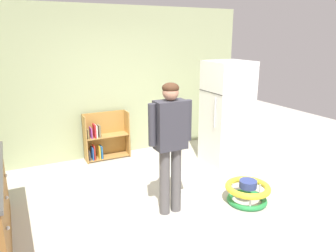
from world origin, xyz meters
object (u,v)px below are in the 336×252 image
Objects in this scene: refrigerator at (227,113)px; standing_person at (170,138)px; bookshelf at (104,138)px; baby_walker at (247,192)px.

standing_person is (-1.64, -1.08, 0.11)m from refrigerator.
bookshelf is at bearing 96.19° from standing_person.
standing_person is 1.36m from baby_walker.
bookshelf is 1.41× the size of baby_walker.
refrigerator reaches higher than standing_person.
standing_person is 2.76× the size of baby_walker.
refrigerator is 1.07× the size of standing_person.
refrigerator is at bearing 65.74° from baby_walker.
standing_person is at bearing 165.88° from baby_walker.
baby_walker is at bearing -62.66° from bookshelf.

